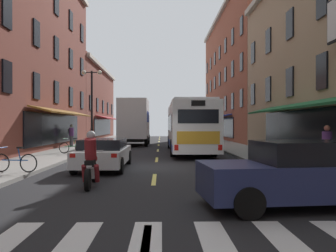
{
  "coord_description": "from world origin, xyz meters",
  "views": [
    {
      "loc": [
        0.24,
        -15.08,
        1.84
      ],
      "look_at": [
        0.61,
        3.94,
        1.77
      ],
      "focal_mm": 36.77,
      "sensor_mm": 36.0,
      "label": 1
    }
  ],
  "objects_px": {
    "sedan_mid": "(140,134)",
    "pedestrian_mid": "(327,147)",
    "transit_bus": "(189,127)",
    "box_truck": "(135,123)",
    "bicycle_near": "(72,147)",
    "pedestrian_near": "(71,135)",
    "motorcycle_rider": "(91,163)",
    "sedan_far": "(310,173)",
    "bicycle_mid": "(15,162)",
    "sedan_near": "(104,153)",
    "street_lamp_twin": "(92,105)"
  },
  "relations": [
    {
      "from": "pedestrian_mid",
      "to": "bicycle_mid",
      "type": "bearing_deg",
      "value": 13.67
    },
    {
      "from": "bicycle_mid",
      "to": "box_truck",
      "type": "bearing_deg",
      "value": 80.94
    },
    {
      "from": "box_truck",
      "to": "bicycle_mid",
      "type": "xyz_separation_m",
      "value": [
        -2.9,
        -18.16,
        -1.51
      ]
    },
    {
      "from": "sedan_near",
      "to": "sedan_far",
      "type": "relative_size",
      "value": 0.95
    },
    {
      "from": "box_truck",
      "to": "pedestrian_near",
      "type": "xyz_separation_m",
      "value": [
        -4.62,
        -3.83,
        -0.97
      ]
    },
    {
      "from": "sedan_mid",
      "to": "box_truck",
      "type": "bearing_deg",
      "value": -89.21
    },
    {
      "from": "sedan_near",
      "to": "pedestrian_mid",
      "type": "relative_size",
      "value": 2.78
    },
    {
      "from": "sedan_near",
      "to": "bicycle_near",
      "type": "bearing_deg",
      "value": 115.53
    },
    {
      "from": "box_truck",
      "to": "sedan_near",
      "type": "xyz_separation_m",
      "value": [
        -0.03,
        -16.22,
        -1.36
      ]
    },
    {
      "from": "sedan_near",
      "to": "sedan_mid",
      "type": "bearing_deg",
      "value": 90.25
    },
    {
      "from": "sedan_near",
      "to": "bicycle_mid",
      "type": "distance_m",
      "value": 3.47
    },
    {
      "from": "sedan_near",
      "to": "pedestrian_near",
      "type": "height_order",
      "value": "pedestrian_near"
    },
    {
      "from": "transit_bus",
      "to": "bicycle_mid",
      "type": "height_order",
      "value": "transit_bus"
    },
    {
      "from": "transit_bus",
      "to": "sedan_far",
      "type": "xyz_separation_m",
      "value": [
        1.5,
        -15.31,
        -0.97
      ]
    },
    {
      "from": "box_truck",
      "to": "pedestrian_near",
      "type": "bearing_deg",
      "value": -140.33
    },
    {
      "from": "box_truck",
      "to": "pedestrian_mid",
      "type": "xyz_separation_m",
      "value": [
        8.62,
        -17.71,
        -1.01
      ]
    },
    {
      "from": "bicycle_mid",
      "to": "pedestrian_near",
      "type": "relative_size",
      "value": 0.99
    },
    {
      "from": "motorcycle_rider",
      "to": "transit_bus",
      "type": "bearing_deg",
      "value": 72.78
    },
    {
      "from": "bicycle_mid",
      "to": "pedestrian_mid",
      "type": "bearing_deg",
      "value": 2.25
    },
    {
      "from": "sedan_near",
      "to": "sedan_far",
      "type": "height_order",
      "value": "sedan_far"
    },
    {
      "from": "sedan_far",
      "to": "motorcycle_rider",
      "type": "distance_m",
      "value": 6.03
    },
    {
      "from": "bicycle_mid",
      "to": "transit_bus",
      "type": "bearing_deg",
      "value": 56.1
    },
    {
      "from": "motorcycle_rider",
      "to": "bicycle_mid",
      "type": "height_order",
      "value": "motorcycle_rider"
    },
    {
      "from": "box_truck",
      "to": "motorcycle_rider",
      "type": "relative_size",
      "value": 3.39
    },
    {
      "from": "transit_bus",
      "to": "pedestrian_near",
      "type": "bearing_deg",
      "value": 156.78
    },
    {
      "from": "street_lamp_twin",
      "to": "motorcycle_rider",
      "type": "bearing_deg",
      "value": -78.7
    },
    {
      "from": "motorcycle_rider",
      "to": "pedestrian_near",
      "type": "distance_m",
      "value": 17.18
    },
    {
      "from": "transit_bus",
      "to": "sedan_mid",
      "type": "bearing_deg",
      "value": 103.24
    },
    {
      "from": "street_lamp_twin",
      "to": "box_truck",
      "type": "bearing_deg",
      "value": 67.39
    },
    {
      "from": "bicycle_near",
      "to": "street_lamp_twin",
      "type": "xyz_separation_m",
      "value": [
        0.34,
        4.04,
        2.71
      ]
    },
    {
      "from": "sedan_near",
      "to": "sedan_mid",
      "type": "height_order",
      "value": "sedan_mid"
    },
    {
      "from": "bicycle_near",
      "to": "pedestrian_near",
      "type": "relative_size",
      "value": 0.97
    },
    {
      "from": "sedan_mid",
      "to": "pedestrian_near",
      "type": "bearing_deg",
      "value": -106.93
    },
    {
      "from": "bicycle_near",
      "to": "sedan_mid",
      "type": "bearing_deg",
      "value": 82.55
    },
    {
      "from": "bicycle_mid",
      "to": "pedestrian_mid",
      "type": "xyz_separation_m",
      "value": [
        11.51,
        0.45,
        0.5
      ]
    },
    {
      "from": "bicycle_near",
      "to": "pedestrian_mid",
      "type": "distance_m",
      "value": 13.76
    },
    {
      "from": "bicycle_mid",
      "to": "sedan_far",
      "type": "bearing_deg",
      "value": -29.01
    },
    {
      "from": "sedan_far",
      "to": "bicycle_near",
      "type": "xyz_separation_m",
      "value": [
        -8.6,
        12.72,
        -0.25
      ]
    },
    {
      "from": "sedan_near",
      "to": "sedan_far",
      "type": "xyz_separation_m",
      "value": [
        5.72,
        -6.71,
        0.09
      ]
    },
    {
      "from": "sedan_near",
      "to": "bicycle_near",
      "type": "distance_m",
      "value": 6.67
    },
    {
      "from": "box_truck",
      "to": "bicycle_near",
      "type": "relative_size",
      "value": 4.2
    },
    {
      "from": "motorcycle_rider",
      "to": "pedestrian_mid",
      "type": "relative_size",
      "value": 1.23
    },
    {
      "from": "transit_bus",
      "to": "box_truck",
      "type": "relative_size",
      "value": 1.65
    },
    {
      "from": "sedan_far",
      "to": "sedan_mid",
      "type": "bearing_deg",
      "value": 99.82
    },
    {
      "from": "pedestrian_mid",
      "to": "sedan_mid",
      "type": "bearing_deg",
      "value": -61.51
    },
    {
      "from": "box_truck",
      "to": "sedan_far",
      "type": "relative_size",
      "value": 1.42
    },
    {
      "from": "motorcycle_rider",
      "to": "pedestrian_near",
      "type": "bearing_deg",
      "value": 106.49
    },
    {
      "from": "sedan_mid",
      "to": "pedestrian_mid",
      "type": "bearing_deg",
      "value": -72.93
    },
    {
      "from": "sedan_near",
      "to": "motorcycle_rider",
      "type": "relative_size",
      "value": 2.26
    },
    {
      "from": "transit_bus",
      "to": "bicycle_near",
      "type": "distance_m",
      "value": 7.65
    }
  ]
}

